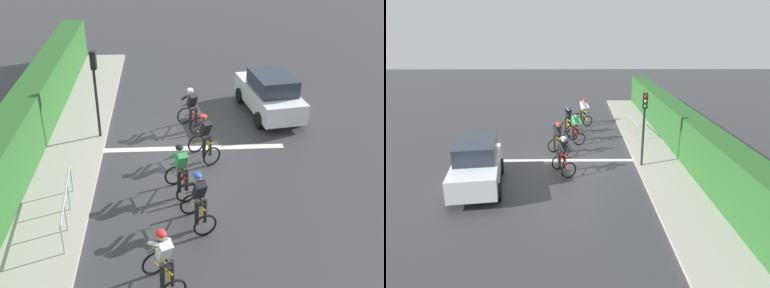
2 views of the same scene
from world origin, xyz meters
The scene contains 13 objects.
ground_plane centered at (0.00, 0.00, 0.00)m, with size 80.00×80.00×0.00m, color #333335.
sidewalk_kerb centered at (4.41, 2.00, 0.06)m, with size 2.80×24.73×0.12m, color #9E998E.
stone_wall_low centered at (5.31, 2.00, 0.27)m, with size 0.44×24.73×0.55m, color gray.
hedge_wall centered at (5.61, 2.00, 1.04)m, with size 1.10×24.73×2.08m, color #265623.
road_marking_stop_line centered at (0.00, 0.25, 0.00)m, with size 7.00×0.30×0.01m, color silver.
cyclist_lead centered at (0.85, 6.94, 0.80)m, with size 1.07×1.27×1.66m.
cyclist_second centered at (-0.10, 4.63, 0.80)m, with size 0.99×1.24×1.66m.
cyclist_mid centered at (0.33, 3.08, 0.80)m, with size 1.00×1.24×1.66m.
cyclist_fourth centered at (-0.55, 1.03, 0.80)m, with size 1.10×1.27×1.66m.
cyclist_trailing centered at (-0.22, -1.32, 0.80)m, with size 1.08×1.27×1.66m.
car_white centered at (-3.51, -2.58, 0.87)m, with size 2.36×4.31×1.76m.
traffic_light_near_crossing centered at (3.22, -0.73, 2.22)m, with size 0.22×0.31×3.34m.
pedestrian_railing_kerbside centered at (3.51, 4.33, 0.76)m, with size 0.30×2.84×1.03m.
Camera 2 is at (0.26, -15.46, 5.87)m, focal length 33.47 mm.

